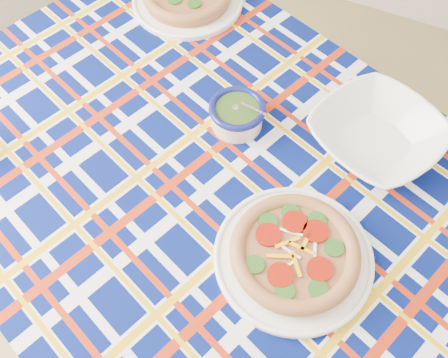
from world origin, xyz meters
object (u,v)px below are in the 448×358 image
at_px(main_focaccia_plate, 295,252).
at_px(pesto_bowl, 237,113).
at_px(dining_table, 239,216).
at_px(serving_bowl, 377,135).

distance_m(main_focaccia_plate, pesto_bowl, 0.37).
height_order(dining_table, serving_bowl, serving_bowl).
distance_m(dining_table, main_focaccia_plate, 0.21).
height_order(pesto_bowl, serving_bowl, pesto_bowl).
distance_m(pesto_bowl, serving_bowl, 0.33).
height_order(main_focaccia_plate, pesto_bowl, pesto_bowl).
distance_m(main_focaccia_plate, serving_bowl, 0.36).
bearing_deg(serving_bowl, main_focaccia_plate, -100.42).
bearing_deg(main_focaccia_plate, serving_bowl, 79.58).
relative_size(dining_table, pesto_bowl, 14.29).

